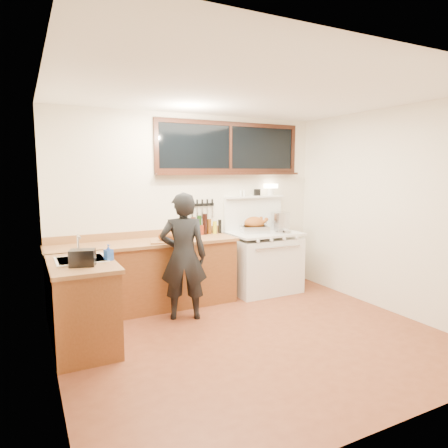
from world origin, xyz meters
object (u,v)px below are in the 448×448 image
cutting_board (168,238)px  vintage_stove (263,261)px  man (183,256)px  roast_turkey (255,226)px

cutting_board → vintage_stove: bearing=4.2°
vintage_stove → man: size_ratio=1.03×
man → roast_turkey: size_ratio=3.45×
man → vintage_stove: bearing=18.9°
man → cutting_board: (-0.06, 0.39, 0.18)m
man → cutting_board: man is taller
roast_turkey → cutting_board: bearing=-173.9°
vintage_stove → man: 1.59m
man → cutting_board: size_ratio=3.09×
vintage_stove → roast_turkey: vintage_stove is taller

